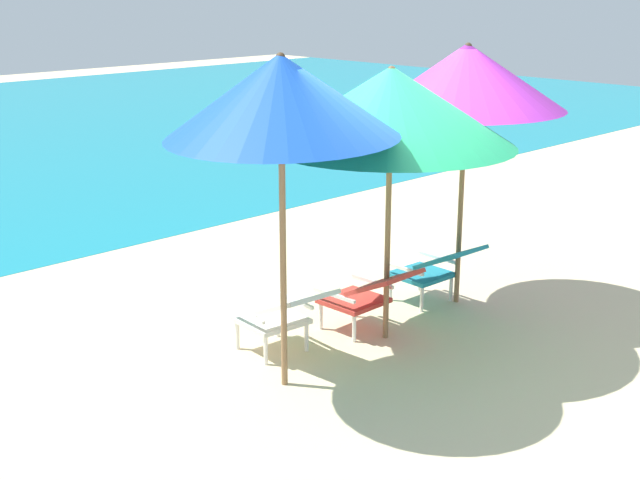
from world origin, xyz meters
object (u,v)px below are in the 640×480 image
(lounge_chair_left, at_px, (284,312))
(beach_umbrella_center, at_px, (391,107))
(lounge_chair_center, at_px, (368,292))
(lounge_chair_right, at_px, (435,267))
(beach_umbrella_right, at_px, (467,78))
(beach_umbrella_left, at_px, (281,96))

(lounge_chair_left, bearing_deg, beach_umbrella_center, -19.49)
(lounge_chair_center, distance_m, lounge_chair_right, 1.01)
(lounge_chair_center, bearing_deg, beach_umbrella_right, -2.52)
(beach_umbrella_right, bearing_deg, lounge_chair_left, 174.17)
(beach_umbrella_right, bearing_deg, beach_umbrella_left, -175.71)
(lounge_chair_left, height_order, beach_umbrella_right, beach_umbrella_right)
(lounge_chair_left, relative_size, beach_umbrella_center, 0.34)
(lounge_chair_right, xyz_separation_m, beach_umbrella_left, (-2.24, -0.28, 1.90))
(lounge_chair_left, bearing_deg, lounge_chair_right, -3.71)
(beach_umbrella_left, bearing_deg, lounge_chair_left, 48.68)
(beach_umbrella_left, bearing_deg, beach_umbrella_right, 4.29)
(lounge_chair_left, xyz_separation_m, beach_umbrella_left, (-0.36, -0.40, 1.90))
(lounge_chair_center, distance_m, beach_umbrella_center, 1.70)
(beach_umbrella_right, bearing_deg, lounge_chair_center, 177.48)
(lounge_chair_center, relative_size, beach_umbrella_center, 0.33)
(lounge_chair_right, bearing_deg, lounge_chair_center, -177.72)
(beach_umbrella_left, height_order, beach_umbrella_right, beach_umbrella_left)
(lounge_chair_right, bearing_deg, beach_umbrella_right, -21.35)
(beach_umbrella_left, relative_size, beach_umbrella_right, 1.02)
(lounge_chair_left, distance_m, beach_umbrella_right, 2.82)
(beach_umbrella_left, height_order, beach_umbrella_center, beach_umbrella_left)
(lounge_chair_left, relative_size, lounge_chair_center, 1.03)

